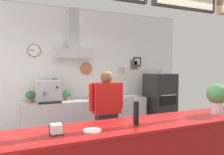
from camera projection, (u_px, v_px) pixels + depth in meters
back_wall_assembly at (86, 69)px, 4.95m from camera, size 5.08×2.84×2.97m
back_prep_counter at (87, 120)px, 4.76m from camera, size 2.70×0.64×0.92m
pizza_oven at (160, 103)px, 5.28m from camera, size 0.62×0.66×1.56m
shop_worker at (107, 115)px, 3.57m from camera, size 0.61×0.23×1.57m
espresso_machine at (48, 91)px, 4.37m from camera, size 0.48×0.51×0.44m
potted_sage at (67, 94)px, 4.56m from camera, size 0.19×0.19×0.22m
potted_basil at (117, 92)px, 5.04m from camera, size 0.19×0.19×0.23m
potted_oregano at (93, 94)px, 4.75m from camera, size 0.14×0.14×0.19m
potted_rosemary at (30, 96)px, 4.28m from camera, size 0.18×0.18×0.23m
basil_vase at (217, 97)px, 2.84m from camera, size 0.27×0.27×0.40m
condiment_plate at (92, 131)px, 2.10m from camera, size 0.18×0.18×0.01m
pepper_grinder at (136, 111)px, 2.32m from camera, size 0.06×0.06×0.30m
napkin_holder at (56, 130)px, 2.00m from camera, size 0.13×0.12×0.11m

